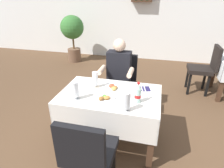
{
  "coord_description": "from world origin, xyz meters",
  "views": [
    {
      "loc": [
        0.44,
        -1.86,
        1.87
      ],
      "look_at": [
        -0.08,
        0.21,
        0.83
      ],
      "focal_mm": 30.4,
      "sensor_mm": 36.0,
      "label": 1
    }
  ],
  "objects_px": {
    "chair_far_diner_seat": "(122,82)",
    "seated_diner_far": "(118,75)",
    "chair_near_camera_side": "(88,153)",
    "plate_far_diner": "(114,88)",
    "beer_glass_left": "(76,90)",
    "main_dining_table": "(110,105)",
    "cola_bottle_primary": "(138,94)",
    "beer_glass_middle": "(95,80)",
    "background_chair_left": "(205,67)",
    "plate_near_camera": "(105,98)",
    "napkin_cutlery_set": "(143,89)",
    "potted_plant_corner": "(72,32)",
    "beer_glass_right": "(127,102)"
  },
  "relations": [
    {
      "from": "main_dining_table",
      "to": "cola_bottle_primary",
      "type": "bearing_deg",
      "value": -19.28
    },
    {
      "from": "chair_near_camera_side",
      "to": "napkin_cutlery_set",
      "type": "xyz_separation_m",
      "value": [
        0.38,
        1.0,
        0.2
      ]
    },
    {
      "from": "plate_far_diner",
      "to": "background_chair_left",
      "type": "distance_m",
      "value": 2.25
    },
    {
      "from": "plate_far_diner",
      "to": "background_chair_left",
      "type": "relative_size",
      "value": 0.25
    },
    {
      "from": "chair_far_diner_seat",
      "to": "beer_glass_left",
      "type": "relative_size",
      "value": 4.45
    },
    {
      "from": "chair_near_camera_side",
      "to": "napkin_cutlery_set",
      "type": "distance_m",
      "value": 1.09
    },
    {
      "from": "beer_glass_left",
      "to": "cola_bottle_primary",
      "type": "bearing_deg",
      "value": 8.33
    },
    {
      "from": "seated_diner_far",
      "to": "plate_far_diner",
      "type": "bearing_deg",
      "value": -83.82
    },
    {
      "from": "seated_diner_far",
      "to": "chair_far_diner_seat",
      "type": "bearing_deg",
      "value": 66.96
    },
    {
      "from": "seated_diner_far",
      "to": "beer_glass_middle",
      "type": "xyz_separation_m",
      "value": [
        -0.18,
        -0.56,
        0.15
      ]
    },
    {
      "from": "plate_far_diner",
      "to": "beer_glass_left",
      "type": "height_order",
      "value": "beer_glass_left"
    },
    {
      "from": "chair_far_diner_seat",
      "to": "chair_near_camera_side",
      "type": "bearing_deg",
      "value": -90.0
    },
    {
      "from": "beer_glass_left",
      "to": "cola_bottle_primary",
      "type": "relative_size",
      "value": 0.89
    },
    {
      "from": "napkin_cutlery_set",
      "to": "potted_plant_corner",
      "type": "relative_size",
      "value": 0.15
    },
    {
      "from": "beer_glass_right",
      "to": "plate_near_camera",
      "type": "bearing_deg",
      "value": 150.01
    },
    {
      "from": "main_dining_table",
      "to": "beer_glass_middle",
      "type": "distance_m",
      "value": 0.38
    },
    {
      "from": "chair_near_camera_side",
      "to": "potted_plant_corner",
      "type": "bearing_deg",
      "value": 116.24
    },
    {
      "from": "plate_near_camera",
      "to": "beer_glass_left",
      "type": "distance_m",
      "value": 0.34
    },
    {
      "from": "chair_far_diner_seat",
      "to": "chair_near_camera_side",
      "type": "xyz_separation_m",
      "value": [
        -0.0,
        -1.58,
        0.0
      ]
    },
    {
      "from": "chair_far_diner_seat",
      "to": "seated_diner_far",
      "type": "bearing_deg",
      "value": -113.04
    },
    {
      "from": "napkin_cutlery_set",
      "to": "background_chair_left",
      "type": "distance_m",
      "value": 1.96
    },
    {
      "from": "plate_near_camera",
      "to": "background_chair_left",
      "type": "distance_m",
      "value": 2.5
    },
    {
      "from": "main_dining_table",
      "to": "seated_diner_far",
      "type": "height_order",
      "value": "seated_diner_far"
    },
    {
      "from": "potted_plant_corner",
      "to": "seated_diner_far",
      "type": "bearing_deg",
      "value": -52.13
    },
    {
      "from": "napkin_cutlery_set",
      "to": "plate_far_diner",
      "type": "bearing_deg",
      "value": -167.03
    },
    {
      "from": "beer_glass_left",
      "to": "beer_glass_middle",
      "type": "height_order",
      "value": "beer_glass_left"
    },
    {
      "from": "beer_glass_left",
      "to": "beer_glass_right",
      "type": "height_order",
      "value": "beer_glass_left"
    },
    {
      "from": "cola_bottle_primary",
      "to": "chair_far_diner_seat",
      "type": "bearing_deg",
      "value": 111.03
    },
    {
      "from": "plate_far_diner",
      "to": "beer_glass_left",
      "type": "xyz_separation_m",
      "value": [
        -0.36,
        -0.35,
        0.09
      ]
    },
    {
      "from": "plate_near_camera",
      "to": "beer_glass_left",
      "type": "bearing_deg",
      "value": -168.78
    },
    {
      "from": "beer_glass_middle",
      "to": "napkin_cutlery_set",
      "type": "bearing_deg",
      "value": 9.23
    },
    {
      "from": "main_dining_table",
      "to": "beer_glass_left",
      "type": "distance_m",
      "value": 0.5
    },
    {
      "from": "seated_diner_far",
      "to": "background_chair_left",
      "type": "bearing_deg",
      "value": 38.33
    },
    {
      "from": "chair_near_camera_side",
      "to": "beer_glass_left",
      "type": "bearing_deg",
      "value": 121.28
    },
    {
      "from": "seated_diner_far",
      "to": "background_chair_left",
      "type": "relative_size",
      "value": 1.3
    },
    {
      "from": "chair_near_camera_side",
      "to": "cola_bottle_primary",
      "type": "xyz_separation_m",
      "value": [
        0.35,
        0.67,
        0.31
      ]
    },
    {
      "from": "napkin_cutlery_set",
      "to": "potted_plant_corner",
      "type": "bearing_deg",
      "value": 128.7
    },
    {
      "from": "beer_glass_middle",
      "to": "background_chair_left",
      "type": "relative_size",
      "value": 0.22
    },
    {
      "from": "chair_far_diner_seat",
      "to": "plate_far_diner",
      "type": "distance_m",
      "value": 0.69
    },
    {
      "from": "plate_near_camera",
      "to": "background_chair_left",
      "type": "height_order",
      "value": "background_chair_left"
    },
    {
      "from": "seated_diner_far",
      "to": "plate_near_camera",
      "type": "distance_m",
      "value": 0.84
    },
    {
      "from": "chair_near_camera_side",
      "to": "background_chair_left",
      "type": "bearing_deg",
      "value": 61.39
    },
    {
      "from": "background_chair_left",
      "to": "chair_near_camera_side",
      "type": "bearing_deg",
      "value": -118.61
    },
    {
      "from": "main_dining_table",
      "to": "potted_plant_corner",
      "type": "xyz_separation_m",
      "value": [
        -1.89,
        3.05,
        0.28
      ]
    },
    {
      "from": "chair_near_camera_side",
      "to": "plate_far_diner",
      "type": "height_order",
      "value": "chair_near_camera_side"
    },
    {
      "from": "chair_far_diner_seat",
      "to": "cola_bottle_primary",
      "type": "distance_m",
      "value": 1.02
    },
    {
      "from": "chair_far_diner_seat",
      "to": "beer_glass_left",
      "type": "distance_m",
      "value": 1.11
    },
    {
      "from": "plate_far_diner",
      "to": "cola_bottle_primary",
      "type": "relative_size",
      "value": 0.97
    },
    {
      "from": "beer_glass_middle",
      "to": "background_chair_left",
      "type": "distance_m",
      "value": 2.43
    },
    {
      "from": "beer_glass_middle",
      "to": "beer_glass_right",
      "type": "height_order",
      "value": "same"
    }
  ]
}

